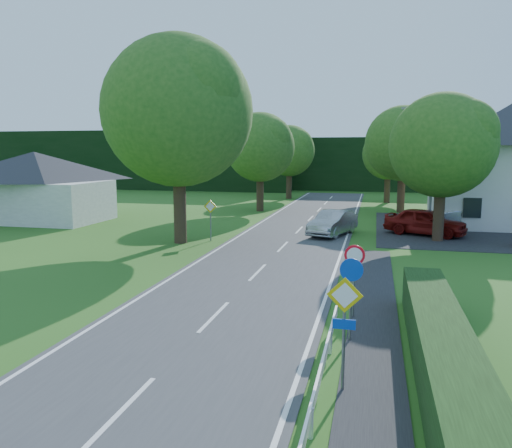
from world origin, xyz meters
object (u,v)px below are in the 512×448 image
(moving_car, at_px, (333,223))
(parked_car_silver_a, at_px, (455,220))
(motorcycle, at_px, (326,225))
(parasol, at_px, (473,216))
(streetlight, at_px, (430,164))
(parked_car_red, at_px, (425,222))

(moving_car, height_order, parked_car_silver_a, moving_car)
(motorcycle, relative_size, parasol, 0.87)
(motorcycle, distance_m, parasol, 10.21)
(parked_car_silver_a, xyz_separation_m, parasol, (1.23, 0.65, 0.20))
(parked_car_silver_a, bearing_deg, moving_car, 95.33)
(streetlight, xyz_separation_m, parked_car_silver_a, (2.04, 2.63, -3.76))
(parasol, bearing_deg, moving_car, -152.20)
(motorcycle, bearing_deg, streetlight, 27.40)
(parasol, bearing_deg, parked_car_red, -135.10)
(motorcycle, bearing_deg, parked_car_red, 26.66)
(moving_car, distance_m, parked_car_silver_a, 8.78)
(streetlight, xyz_separation_m, parasol, (3.27, 3.28, -3.56))
(streetlight, relative_size, parked_car_silver_a, 1.98)
(parked_car_silver_a, bearing_deg, motorcycle, 87.13)
(parked_car_silver_a, bearing_deg, parked_car_red, 119.23)
(parasol, bearing_deg, streetlight, -134.92)
(parked_car_red, relative_size, parked_car_silver_a, 1.23)
(streetlight, height_order, parked_car_red, streetlight)
(motorcycle, height_order, parasol, parasol)
(motorcycle, bearing_deg, moving_car, -40.50)
(streetlight, distance_m, moving_car, 6.95)
(motorcycle, xyz_separation_m, parked_car_silver_a, (8.30, 2.95, 0.23))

